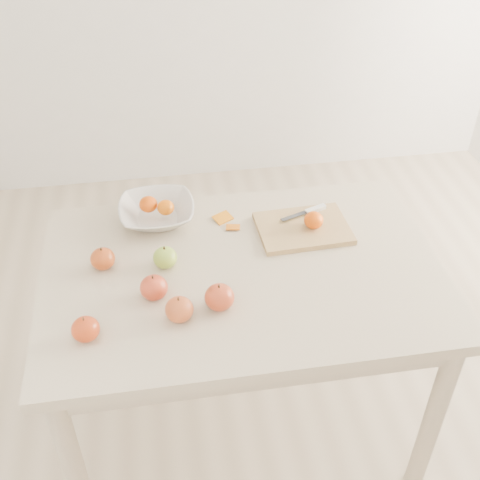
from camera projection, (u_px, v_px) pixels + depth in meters
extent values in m
plane|color=#C6B293|center=(242.00, 418.00, 2.26)|extent=(3.50, 3.50, 0.00)
cube|color=beige|center=(243.00, 274.00, 1.81)|extent=(1.20, 0.80, 0.04)
cylinder|color=#BCAA8E|center=(85.00, 304.00, 2.24)|extent=(0.06, 0.06, 0.71)
cylinder|color=#BCAA8E|center=(363.00, 274.00, 2.37)|extent=(0.06, 0.06, 0.71)
cylinder|color=#BCAA8E|center=(75.00, 470.00, 1.71)|extent=(0.06, 0.06, 0.71)
cylinder|color=#BCAA8E|center=(433.00, 419.00, 1.85)|extent=(0.06, 0.06, 0.71)
cube|color=tan|center=(303.00, 228.00, 1.94)|extent=(0.30, 0.22, 0.02)
ellipsoid|color=#D44207|center=(314.00, 220.00, 1.91)|extent=(0.06, 0.06, 0.05)
imported|color=silver|center=(157.00, 212.00, 1.97)|extent=(0.25, 0.25, 0.06)
ellipsoid|color=#DE4E07|center=(148.00, 204.00, 1.96)|extent=(0.06, 0.06, 0.05)
ellipsoid|color=#E16107|center=(166.00, 207.00, 1.95)|extent=(0.06, 0.06, 0.05)
cube|color=orange|center=(223.00, 219.00, 1.99)|extent=(0.07, 0.07, 0.01)
cube|color=#CA620E|center=(233.00, 228.00, 1.95)|extent=(0.05, 0.04, 0.01)
cube|color=white|center=(316.00, 209.00, 2.00)|extent=(0.08, 0.04, 0.01)
cube|color=#3C3E44|center=(294.00, 216.00, 1.96)|extent=(0.09, 0.05, 0.00)
ellipsoid|color=#63951C|center=(165.00, 257.00, 1.79)|extent=(0.07, 0.07, 0.07)
ellipsoid|color=maroon|center=(103.00, 259.00, 1.78)|extent=(0.07, 0.07, 0.07)
ellipsoid|color=#8A0507|center=(86.00, 329.00, 1.56)|extent=(0.07, 0.07, 0.07)
ellipsoid|color=maroon|center=(179.00, 309.00, 1.61)|extent=(0.08, 0.08, 0.07)
ellipsoid|color=maroon|center=(154.00, 288.00, 1.68)|extent=(0.08, 0.08, 0.07)
ellipsoid|color=maroon|center=(219.00, 297.00, 1.65)|extent=(0.08, 0.08, 0.07)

